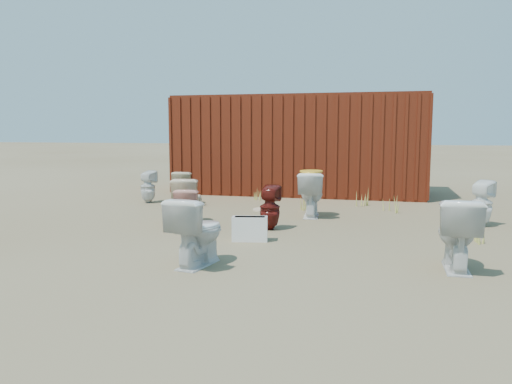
% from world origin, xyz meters
% --- Properties ---
extents(ground, '(100.00, 100.00, 0.00)m').
position_xyz_m(ground, '(0.00, 0.00, 0.00)').
color(ground, brown).
rests_on(ground, ground).
extents(shipping_container, '(6.00, 2.40, 2.40)m').
position_xyz_m(shipping_container, '(0.00, 5.20, 1.20)').
color(shipping_container, '#531D0D').
rests_on(shipping_container, ground).
extents(toilet_front_pink, '(0.42, 0.68, 0.66)m').
position_xyz_m(toilet_front_pink, '(-0.90, -0.04, 0.33)').
color(toilet_front_pink, tan).
rests_on(toilet_front_pink, ground).
extents(toilet_front_c, '(0.58, 0.85, 0.80)m').
position_xyz_m(toilet_front_c, '(-0.05, -2.00, 0.40)').
color(toilet_front_c, silver).
rests_on(toilet_front_c, ground).
extents(toilet_front_maroon, '(0.33, 0.34, 0.70)m').
position_xyz_m(toilet_front_maroon, '(0.31, 0.25, 0.35)').
color(toilet_front_maroon, '#59140F').
rests_on(toilet_front_maroon, ground).
extents(toilet_front_e, '(0.46, 0.81, 0.82)m').
position_xyz_m(toilet_front_e, '(2.84, -1.46, 0.41)').
color(toilet_front_e, white).
rests_on(toilet_front_e, ground).
extents(toilet_back_a, '(0.38, 0.38, 0.70)m').
position_xyz_m(toilet_back_a, '(-2.90, 2.51, 0.35)').
color(toilet_back_a, silver).
rests_on(toilet_back_a, ground).
extents(toilet_back_beige_left, '(0.40, 0.70, 0.71)m').
position_xyz_m(toilet_back_beige_left, '(-1.98, 2.47, 0.36)').
color(toilet_back_beige_left, '#C0B28D').
rests_on(toilet_back_beige_left, ground).
extents(toilet_back_beige_right, '(0.53, 0.81, 0.78)m').
position_xyz_m(toilet_back_beige_right, '(-1.14, 0.48, 0.39)').
color(toilet_back_beige_right, beige).
rests_on(toilet_back_beige_right, ground).
extents(toilet_back_yellowlid, '(0.52, 0.83, 0.82)m').
position_xyz_m(toilet_back_yellowlid, '(0.77, 1.62, 0.41)').
color(toilet_back_yellowlid, white).
rests_on(toilet_back_yellowlid, ground).
extents(toilet_back_e, '(0.48, 0.48, 0.76)m').
position_xyz_m(toilet_back_e, '(3.60, 1.37, 0.38)').
color(toilet_back_e, white).
rests_on(toilet_back_e, ground).
extents(yellow_lid, '(0.41, 0.52, 0.02)m').
position_xyz_m(yellow_lid, '(0.77, 1.62, 0.83)').
color(yellow_lid, gold).
rests_on(yellow_lid, toilet_back_yellowlid).
extents(loose_tank, '(0.53, 0.29, 0.35)m').
position_xyz_m(loose_tank, '(0.21, -0.61, 0.17)').
color(loose_tank, silver).
rests_on(loose_tank, ground).
extents(loose_lid_near, '(0.40, 0.51, 0.02)m').
position_xyz_m(loose_lid_near, '(-0.25, 2.14, 0.01)').
color(loose_lid_near, '#C7B090').
rests_on(loose_lid_near, ground).
extents(loose_lid_far, '(0.57, 0.59, 0.02)m').
position_xyz_m(loose_lid_far, '(-1.60, 1.00, 0.01)').
color(loose_lid_far, tan).
rests_on(loose_lid_far, ground).
extents(weed_clump_a, '(0.36, 0.36, 0.26)m').
position_xyz_m(weed_clump_a, '(-2.13, 2.77, 0.13)').
color(weed_clump_a, '#A29D40').
rests_on(weed_clump_a, ground).
extents(weed_clump_b, '(0.32, 0.32, 0.30)m').
position_xyz_m(weed_clump_b, '(0.62, 2.25, 0.15)').
color(weed_clump_b, '#A29D40').
rests_on(weed_clump_b, ground).
extents(weed_clump_c, '(0.36, 0.36, 0.33)m').
position_xyz_m(weed_clump_c, '(2.20, 2.55, 0.17)').
color(weed_clump_c, '#A29D40').
rests_on(weed_clump_c, ground).
extents(weed_clump_d, '(0.30, 0.30, 0.26)m').
position_xyz_m(weed_clump_d, '(-0.63, 3.50, 0.13)').
color(weed_clump_d, '#A29D40').
rests_on(weed_clump_d, ground).
extents(weed_clump_e, '(0.34, 0.34, 0.33)m').
position_xyz_m(weed_clump_e, '(1.67, 3.24, 0.17)').
color(weed_clump_e, '#A29D40').
rests_on(weed_clump_e, ground).
extents(weed_clump_f, '(0.28, 0.28, 0.21)m').
position_xyz_m(weed_clump_f, '(3.29, 0.06, 0.10)').
color(weed_clump_f, '#A29D40').
rests_on(weed_clump_f, ground).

